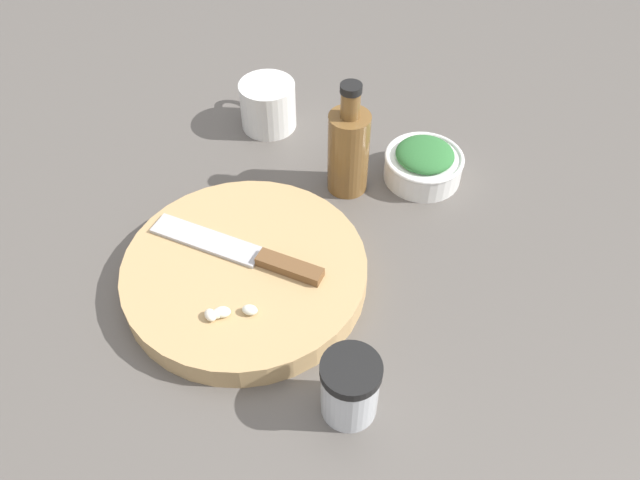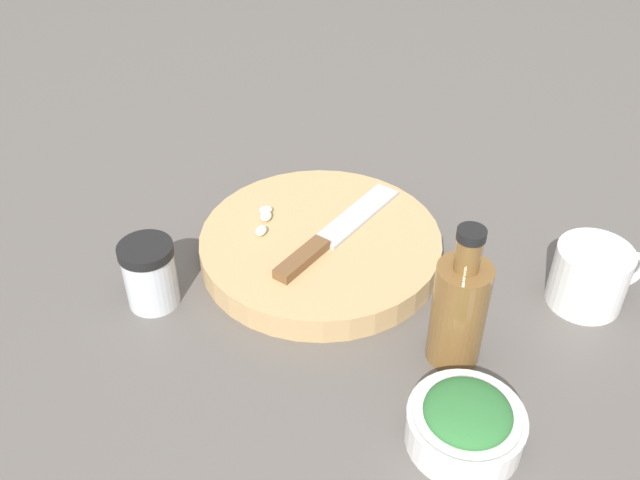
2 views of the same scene
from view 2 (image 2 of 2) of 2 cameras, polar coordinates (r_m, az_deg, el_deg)
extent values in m
plane|color=#56514C|center=(0.86, 0.73, -5.45)|extent=(5.00, 5.00, 0.00)
cylinder|color=tan|center=(0.92, 0.04, -0.51)|extent=(0.31, 0.31, 0.03)
cube|color=brown|center=(0.87, -1.47, -1.53)|extent=(0.03, 0.09, 0.01)
cube|color=#B2B2B7|center=(0.94, 3.01, 2.00)|extent=(0.04, 0.15, 0.01)
ellipsoid|color=silver|center=(0.94, -4.35, 1.93)|extent=(0.02, 0.02, 0.01)
ellipsoid|color=silver|center=(0.94, -4.37, 2.12)|extent=(0.02, 0.02, 0.01)
ellipsoid|color=silver|center=(0.91, -4.73, 0.76)|extent=(0.02, 0.02, 0.01)
ellipsoid|color=silver|center=(0.95, -4.36, 2.41)|extent=(0.02, 0.02, 0.01)
cylinder|color=silver|center=(0.73, 11.49, -14.55)|extent=(0.11, 0.11, 0.04)
torus|color=silver|center=(0.72, 11.69, -13.61)|extent=(0.12, 0.12, 0.01)
ellipsoid|color=#2D6B33|center=(0.71, 11.75, -13.33)|extent=(0.09, 0.09, 0.03)
cylinder|color=silver|center=(0.87, -13.39, -2.98)|extent=(0.06, 0.06, 0.07)
cylinder|color=black|center=(0.84, -13.81, -0.80)|extent=(0.06, 0.06, 0.01)
cylinder|color=silver|center=(0.90, 20.74, -2.74)|extent=(0.09, 0.09, 0.08)
torus|color=silver|center=(0.93, 23.30, -2.21)|extent=(0.04, 0.04, 0.05)
cylinder|color=brown|center=(0.78, 11.01, -5.81)|extent=(0.06, 0.06, 0.13)
cylinder|color=brown|center=(0.72, 11.78, -1.09)|extent=(0.03, 0.03, 0.04)
cylinder|color=black|center=(0.71, 12.04, 0.45)|extent=(0.03, 0.03, 0.01)
camera|label=1|loc=(0.90, -42.73, 32.78)|focal=35.00mm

